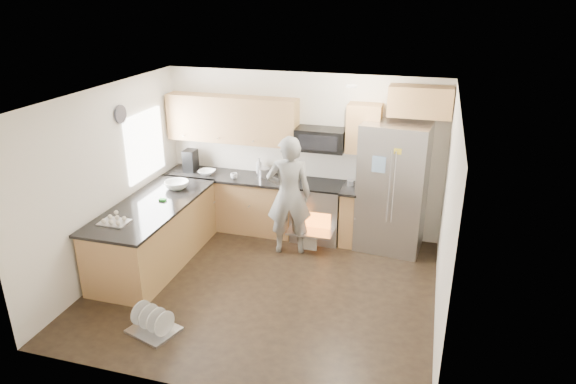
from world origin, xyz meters
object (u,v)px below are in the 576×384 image
(stove_range, at_px, (318,199))
(refrigerator, at_px, (393,187))
(person, at_px, (289,196))
(dish_rack, at_px, (153,325))

(stove_range, relative_size, refrigerator, 0.90)
(stove_range, xyz_separation_m, person, (-0.31, -0.58, 0.24))
(person, bearing_deg, refrigerator, -173.75)
(refrigerator, bearing_deg, person, -152.49)
(stove_range, relative_size, dish_rack, 2.73)
(stove_range, relative_size, person, 0.97)
(person, distance_m, dish_rack, 2.71)
(refrigerator, bearing_deg, dish_rack, -123.79)
(dish_rack, bearing_deg, refrigerator, 50.46)
(refrigerator, distance_m, person, 1.58)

